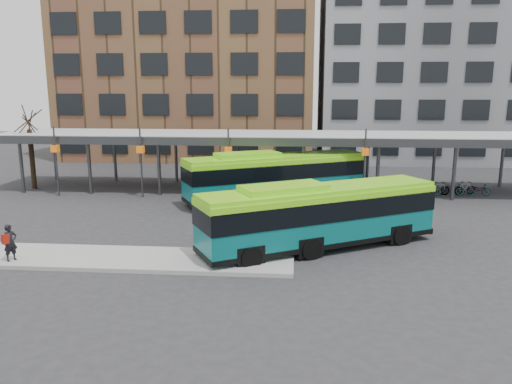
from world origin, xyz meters
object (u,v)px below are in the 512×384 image
Objects in this scene: tree at (32,156)px; bus_rear at (275,175)px; bus_front at (319,214)px; pedestrian at (10,242)px.

bus_rear is at bearing -8.86° from tree.
bus_front reaches higher than pedestrian.
bus_front is at bearing -42.74° from pedestrian.
bus_front is at bearing -31.45° from tree.
bus_rear reaches higher than bus_front.
tree is 24.19m from bus_front.
bus_rear is 16.86m from pedestrian.
tree is 18.40m from bus_rear.
bus_rear is 7.55× the size of pedestrian.
tree is 0.50× the size of bus_front.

